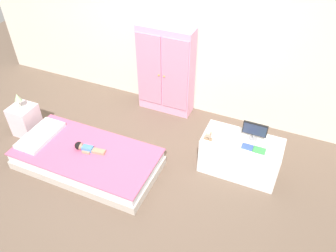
{
  "coord_description": "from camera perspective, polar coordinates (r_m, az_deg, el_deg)",
  "views": [
    {
      "loc": [
        1.52,
        -2.35,
        3.03
      ],
      "look_at": [
        0.33,
        0.39,
        0.55
      ],
      "focal_mm": 35.11,
      "sensor_mm": 36.0,
      "label": 1
    }
  ],
  "objects": [
    {
      "name": "pillow",
      "position": [
        4.48,
        -21.25,
        -1.49
      ],
      "size": [
        0.32,
        0.62,
        0.05
      ],
      "primitive_type": "cube",
      "color": "white",
      "rests_on": "bed"
    },
    {
      "name": "bed",
      "position": [
        4.2,
        -13.83,
        -5.52
      ],
      "size": [
        1.76,
        0.87,
        0.25
      ],
      "color": "beige",
      "rests_on": "ground_plane"
    },
    {
      "name": "rocking_horse_toy",
      "position": [
        3.77,
        7.14,
        -1.66
      ],
      "size": [
        0.1,
        0.04,
        0.12
      ],
      "color": "#8E6642",
      "rests_on": "tv_stand"
    },
    {
      "name": "tv_monitor",
      "position": [
        3.84,
        14.83,
        -0.69
      ],
      "size": [
        0.28,
        0.1,
        0.22
      ],
      "color": "#99999E",
      "rests_on": "tv_stand"
    },
    {
      "name": "ground_plane",
      "position": [
        4.13,
        -6.45,
        -7.99
      ],
      "size": [
        10.0,
        10.0,
        0.02
      ],
      "primitive_type": "cube",
      "color": "brown"
    },
    {
      "name": "tv_stand",
      "position": [
        4.03,
        12.41,
        -5.04
      ],
      "size": [
        0.92,
        0.44,
        0.49
      ],
      "primitive_type": "cube",
      "color": "white",
      "rests_on": "ground_plane"
    },
    {
      "name": "book_blue",
      "position": [
        3.78,
        13.59,
        -3.54
      ],
      "size": [
        0.12,
        0.09,
        0.02
      ],
      "primitive_type": "cube",
      "color": "blue",
      "rests_on": "tv_stand"
    },
    {
      "name": "doll",
      "position": [
        4.12,
        -14.33,
        -3.62
      ],
      "size": [
        0.39,
        0.14,
        0.1
      ],
      "color": "#4C84C6",
      "rests_on": "bed"
    },
    {
      "name": "wardrobe",
      "position": [
        4.73,
        -0.38,
        9.59
      ],
      "size": [
        0.79,
        0.31,
        1.31
      ],
      "color": "#E599BC",
      "rests_on": "ground_plane"
    },
    {
      "name": "nightstand",
      "position": [
        4.91,
        -23.51,
        0.97
      ],
      "size": [
        0.31,
        0.31,
        0.44
      ],
      "primitive_type": "cube",
      "color": "silver",
      "rests_on": "ground_plane"
    },
    {
      "name": "book_green",
      "position": [
        3.78,
        15.55,
        -4.09
      ],
      "size": [
        0.14,
        0.1,
        0.01
      ],
      "primitive_type": "cube",
      "color": "#429E51",
      "rests_on": "tv_stand"
    },
    {
      "name": "back_wall",
      "position": [
        4.53,
        2.21,
        17.95
      ],
      "size": [
        6.4,
        0.05,
        2.7
      ],
      "primitive_type": "cube",
      "color": "silver",
      "rests_on": "ground_plane"
    },
    {
      "name": "table_lamp",
      "position": [
        4.71,
        -24.64,
        4.41
      ],
      "size": [
        0.1,
        0.1,
        0.21
      ],
      "color": "#B7B2AD",
      "rests_on": "nightstand"
    }
  ]
}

